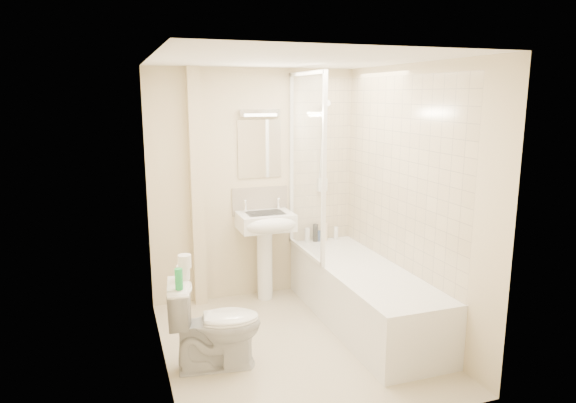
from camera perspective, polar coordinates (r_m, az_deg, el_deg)
name	(u,v)px	position (r m, az deg, el deg)	size (l,w,h in m)	color
floor	(295,344)	(4.64, 0.79, -15.56)	(2.50, 2.50, 0.00)	beige
wall_back	(255,185)	(5.39, -3.70, 1.82)	(2.20, 0.02, 2.40)	beige
wall_left	(159,220)	(4.00, -14.17, -2.06)	(0.02, 2.50, 2.40)	beige
wall_right	(411,201)	(4.71, 13.52, 0.04)	(0.02, 2.50, 2.40)	beige
ceiling	(296,59)	(4.13, 0.88, 15.51)	(2.20, 2.50, 0.02)	white
tile_back	(322,161)	(5.59, 3.75, 4.51)	(0.70, 0.01, 1.75)	beige
tile_right	(399,173)	(4.83, 12.26, 3.10)	(0.01, 2.10, 1.75)	beige
pipe_boxing	(197,190)	(5.21, -10.11, 1.30)	(0.12, 0.12, 2.40)	beige
splashback	(260,201)	(5.43, -3.14, 0.07)	(0.60, 0.01, 0.30)	beige
mirror	(259,149)	(5.34, -3.20, 5.85)	(0.46, 0.01, 0.60)	white
strip_light	(260,113)	(5.30, -3.17, 9.81)	(0.42, 0.07, 0.07)	silver
bathtub	(363,294)	(4.96, 8.29, -10.13)	(0.70, 2.10, 0.55)	white
shower_screen	(306,165)	(5.06, 2.03, 4.03)	(0.04, 0.92, 1.80)	white
shower_fixture	(323,150)	(5.54, 3.93, 5.69)	(0.10, 0.16, 0.99)	white
pedestal_sink	(266,231)	(5.28, -2.42, -3.35)	(0.56, 0.50, 1.07)	white
bottle_white_a	(307,235)	(5.61, 2.15, -3.76)	(0.06, 0.06, 0.16)	white
bottle_black_b	(315,233)	(5.64, 3.07, -3.49)	(0.06, 0.06, 0.19)	black
bottle_blue	(319,236)	(5.66, 3.43, -3.84)	(0.05, 0.05, 0.12)	navy
bottle_cream	(325,232)	(5.68, 4.08, -3.39)	(0.06, 0.06, 0.20)	beige
bottle_white_b	(336,233)	(5.74, 5.35, -3.52)	(0.05, 0.05, 0.14)	white
toilet	(215,324)	(4.19, -8.08, -13.32)	(0.76, 0.49, 0.73)	white
toilet_roll_lower	(183,272)	(4.09, -11.57, -7.72)	(0.10, 0.10, 0.11)	white
toilet_roll_upper	(185,261)	(4.02, -11.41, -6.52)	(0.10, 0.10, 0.10)	white
green_bottle	(179,279)	(3.88, -12.04, -8.43)	(0.06, 0.06, 0.16)	green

